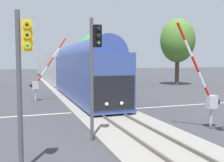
{
  "coord_description": "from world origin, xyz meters",
  "views": [
    {
      "loc": [
        -5.36,
        -17.92,
        3.65
      ],
      "look_at": [
        1.72,
        2.36,
        2.0
      ],
      "focal_mm": 41.03,
      "sensor_mm": 36.0,
      "label": 1
    }
  ],
  "objects_px": {
    "elm_centre_background": "(97,51)",
    "maple_right_background": "(178,41)",
    "commuter_train": "(56,67)",
    "crossing_gate_far": "(39,80)",
    "traffic_signal_far_side": "(124,61)",
    "traffic_signal_near_left": "(23,65)",
    "traffic_signal_median": "(95,59)",
    "crossing_gate_near": "(208,94)"
  },
  "relations": [
    {
      "from": "crossing_gate_far",
      "to": "elm_centre_background",
      "type": "relative_size",
      "value": 0.71
    },
    {
      "from": "traffic_signal_median",
      "to": "crossing_gate_far",
      "type": "bearing_deg",
      "value": 97.3
    },
    {
      "from": "crossing_gate_near",
      "to": "traffic_signal_far_side",
      "type": "relative_size",
      "value": 1.02
    },
    {
      "from": "traffic_signal_median",
      "to": "maple_right_background",
      "type": "distance_m",
      "value": 30.3
    },
    {
      "from": "traffic_signal_far_side",
      "to": "elm_centre_background",
      "type": "bearing_deg",
      "value": 87.22
    },
    {
      "from": "maple_right_background",
      "to": "crossing_gate_near",
      "type": "bearing_deg",
      "value": -119.91
    },
    {
      "from": "traffic_signal_far_side",
      "to": "traffic_signal_median",
      "type": "distance_m",
      "value": 17.8
    },
    {
      "from": "commuter_train",
      "to": "traffic_signal_median",
      "type": "relative_size",
      "value": 11.09
    },
    {
      "from": "crossing_gate_near",
      "to": "elm_centre_background",
      "type": "xyz_separation_m",
      "value": [
        2.18,
        29.47,
        3.43
      ]
    },
    {
      "from": "maple_right_background",
      "to": "elm_centre_background",
      "type": "bearing_deg",
      "value": 149.32
    },
    {
      "from": "commuter_train",
      "to": "traffic_signal_near_left",
      "type": "bearing_deg",
      "value": -98.64
    },
    {
      "from": "crossing_gate_far",
      "to": "maple_right_background",
      "type": "distance_m",
      "value": 23.82
    },
    {
      "from": "commuter_train",
      "to": "traffic_signal_far_side",
      "type": "xyz_separation_m",
      "value": [
        5.6,
        -16.79,
        0.96
      ]
    },
    {
      "from": "elm_centre_background",
      "to": "maple_right_background",
      "type": "relative_size",
      "value": 0.8
    },
    {
      "from": "traffic_signal_near_left",
      "to": "maple_right_background",
      "type": "height_order",
      "value": "maple_right_background"
    },
    {
      "from": "traffic_signal_near_left",
      "to": "traffic_signal_far_side",
      "type": "relative_size",
      "value": 0.96
    },
    {
      "from": "commuter_train",
      "to": "elm_centre_background",
      "type": "xyz_separation_m",
      "value": [
        6.26,
        -3.29,
        2.59
      ]
    },
    {
      "from": "crossing_gate_far",
      "to": "traffic_signal_far_side",
      "type": "distance_m",
      "value": 10.09
    },
    {
      "from": "crossing_gate_far",
      "to": "maple_right_background",
      "type": "height_order",
      "value": "maple_right_background"
    },
    {
      "from": "traffic_signal_far_side",
      "to": "commuter_train",
      "type": "bearing_deg",
      "value": 108.45
    },
    {
      "from": "traffic_signal_far_side",
      "to": "maple_right_background",
      "type": "xyz_separation_m",
      "value": [
        11.67,
        6.97,
        3.14
      ]
    },
    {
      "from": "elm_centre_background",
      "to": "maple_right_background",
      "type": "distance_m",
      "value": 12.9
    },
    {
      "from": "traffic_signal_far_side",
      "to": "traffic_signal_near_left",
      "type": "bearing_deg",
      "value": -120.73
    },
    {
      "from": "commuter_train",
      "to": "crossing_gate_far",
      "type": "bearing_deg",
      "value": -101.63
    },
    {
      "from": "traffic_signal_far_side",
      "to": "maple_right_background",
      "type": "distance_m",
      "value": 13.95
    },
    {
      "from": "commuter_train",
      "to": "maple_right_background",
      "type": "height_order",
      "value": "maple_right_background"
    },
    {
      "from": "crossing_gate_near",
      "to": "traffic_signal_median",
      "type": "xyz_separation_m",
      "value": [
        -6.36,
        -0.0,
        1.86
      ]
    },
    {
      "from": "commuter_train",
      "to": "maple_right_background",
      "type": "distance_m",
      "value": 20.29
    },
    {
      "from": "commuter_train",
      "to": "crossing_gate_far",
      "type": "distance_m",
      "value": 19.81
    },
    {
      "from": "crossing_gate_near",
      "to": "traffic_signal_near_left",
      "type": "bearing_deg",
      "value": -165.37
    },
    {
      "from": "traffic_signal_far_side",
      "to": "elm_centre_background",
      "type": "relative_size",
      "value": 0.67
    },
    {
      "from": "crossing_gate_far",
      "to": "elm_centre_background",
      "type": "distance_m",
      "value": 19.38
    },
    {
      "from": "crossing_gate_near",
      "to": "traffic_signal_far_side",
      "type": "xyz_separation_m",
      "value": [
        1.52,
        15.97,
        1.8
      ]
    },
    {
      "from": "crossing_gate_near",
      "to": "elm_centre_background",
      "type": "distance_m",
      "value": 29.75
    },
    {
      "from": "crossing_gate_far",
      "to": "traffic_signal_far_side",
      "type": "height_order",
      "value": "crossing_gate_far"
    },
    {
      "from": "commuter_train",
      "to": "traffic_signal_far_side",
      "type": "relative_size",
      "value": 11.27
    },
    {
      "from": "crossing_gate_far",
      "to": "elm_centre_background",
      "type": "height_order",
      "value": "elm_centre_background"
    },
    {
      "from": "crossing_gate_far",
      "to": "traffic_signal_near_left",
      "type": "relative_size",
      "value": 1.1
    },
    {
      "from": "traffic_signal_near_left",
      "to": "traffic_signal_median",
      "type": "height_order",
      "value": "traffic_signal_median"
    },
    {
      "from": "traffic_signal_median",
      "to": "crossing_gate_near",
      "type": "bearing_deg",
      "value": 0.0
    },
    {
      "from": "commuter_train",
      "to": "maple_right_background",
      "type": "bearing_deg",
      "value": -29.63
    },
    {
      "from": "commuter_train",
      "to": "traffic_signal_median",
      "type": "xyz_separation_m",
      "value": [
        -2.28,
        -32.76,
        1.01
      ]
    }
  ]
}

